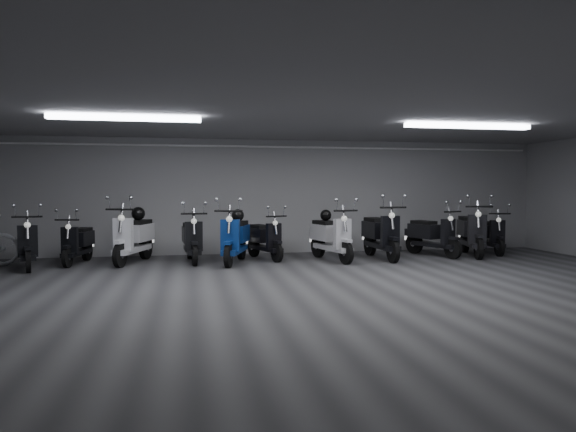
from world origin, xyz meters
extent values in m
cube|color=#353538|center=(0.00, 0.00, -0.01)|extent=(14.00, 10.00, 0.01)
cube|color=gray|center=(0.00, 0.00, 2.80)|extent=(14.00, 10.00, 0.01)
cube|color=gray|center=(0.00, 5.00, 1.40)|extent=(14.00, 0.01, 2.80)
cube|color=gray|center=(0.00, -5.00, 1.40)|extent=(14.00, 0.01, 2.80)
cube|color=white|center=(-3.00, 1.00, 2.74)|extent=(2.40, 0.18, 0.08)
cube|color=white|center=(3.00, 1.00, 2.74)|extent=(2.40, 0.18, 0.08)
cylinder|color=white|center=(0.00, 4.92, 2.62)|extent=(13.60, 0.05, 0.05)
sphere|color=black|center=(1.02, 3.63, 1.00)|extent=(0.25, 0.25, 0.25)
sphere|color=black|center=(-3.11, 4.03, 1.05)|extent=(0.29, 0.29, 0.29)
sphere|color=black|center=(-0.97, 3.58, 1.02)|extent=(0.27, 0.27, 0.27)
camera|label=1|loc=(-1.99, -7.89, 1.60)|focal=32.89mm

